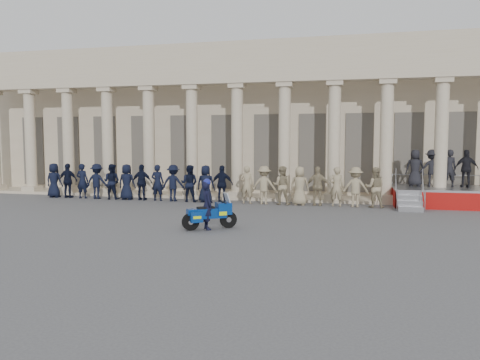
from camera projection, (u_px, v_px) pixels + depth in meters
name	position (u px, v px, depth m)	size (l,w,h in m)	color
ground	(220.00, 226.00, 17.74)	(90.00, 90.00, 0.00)	#4D4D50
building	(279.00, 121.00, 31.65)	(40.00, 12.50, 9.00)	tan
officer_rank	(204.00, 184.00, 24.50)	(18.51, 0.74, 1.95)	black
reviewing_stand	(438.00, 176.00, 23.22)	(4.55, 4.29, 2.79)	gray
motorcycle	(210.00, 214.00, 17.03)	(1.80, 1.41, 1.32)	black
rider	(207.00, 204.00, 16.96)	(0.71, 0.77, 1.86)	black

